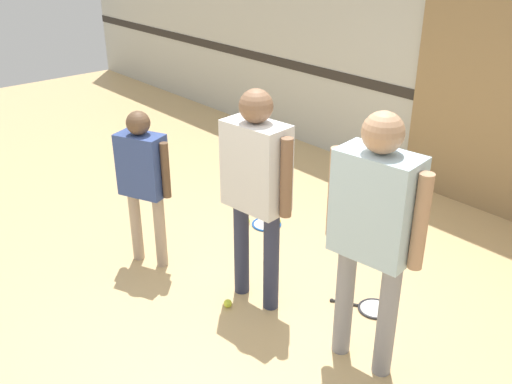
{
  "coord_description": "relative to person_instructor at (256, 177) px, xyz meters",
  "views": [
    {
      "loc": [
        2.81,
        -2.44,
        2.77
      ],
      "look_at": [
        -0.06,
        0.07,
        0.96
      ],
      "focal_mm": 40.0,
      "sensor_mm": 36.0,
      "label": 1
    }
  ],
  "objects": [
    {
      "name": "person_student_left",
      "position": [
        -1.04,
        -0.35,
        -0.21
      ],
      "size": [
        0.5,
        0.35,
        1.4
      ],
      "rotation": [
        0.0,
        0.0,
        0.41
      ],
      "color": "tan",
      "rests_on": "ground_plane"
    },
    {
      "name": "tennis_ball_near_instructor",
      "position": [
        -0.06,
        -0.25,
        -1.04
      ],
      "size": [
        0.07,
        0.07,
        0.07
      ],
      "primitive_type": "sphere",
      "color": "#CCE038",
      "rests_on": "ground_plane"
    },
    {
      "name": "tennis_ball_stray_left",
      "position": [
        -0.8,
        0.99,
        -1.04
      ],
      "size": [
        0.07,
        0.07,
        0.07
      ],
      "primitive_type": "sphere",
      "color": "#CCE038",
      "rests_on": "ground_plane"
    },
    {
      "name": "racket_second_spare",
      "position": [
        0.71,
        0.59,
        -1.06
      ],
      "size": [
        0.5,
        0.38,
        0.03
      ],
      "rotation": [
        0.0,
        0.0,
        3.68
      ],
      "color": "#28282D",
      "rests_on": "ground_plane"
    },
    {
      "name": "tennis_ball_by_spare_racket",
      "position": [
        -1.01,
        0.75,
        -1.04
      ],
      "size": [
        0.07,
        0.07,
        0.07
      ],
      "primitive_type": "sphere",
      "color": "#CCE038",
      "rests_on": "ground_plane"
    },
    {
      "name": "ground_plane",
      "position": [
        0.06,
        -0.07,
        -1.07
      ],
      "size": [
        16.0,
        16.0,
        0.0
      ],
      "primitive_type": "plane",
      "color": "tan"
    },
    {
      "name": "person_instructor",
      "position": [
        0.0,
        0.0,
        0.0
      ],
      "size": [
        0.66,
        0.32,
        1.74
      ],
      "rotation": [
        0.0,
        0.0,
        0.11
      ],
      "color": "#2D334C",
      "rests_on": "ground_plane"
    },
    {
      "name": "racket_spare_on_floor",
      "position": [
        -0.87,
        0.91,
        -1.06
      ],
      "size": [
        0.43,
        0.53,
        0.03
      ],
      "rotation": [
        0.0,
        0.0,
        2.16
      ],
      "color": "blue",
      "rests_on": "ground_plane"
    },
    {
      "name": "person_student_right",
      "position": [
        1.02,
        0.08,
        0.04
      ],
      "size": [
        0.68,
        0.34,
        1.8
      ],
      "rotation": [
        0.0,
        0.0,
        -3.01
      ],
      "color": "gray",
      "rests_on": "ground_plane"
    },
    {
      "name": "wall_back",
      "position": [
        0.06,
        2.91,
        0.52
      ],
      "size": [
        16.0,
        0.07,
        3.2
      ],
      "color": "beige",
      "rests_on": "ground_plane"
    }
  ]
}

